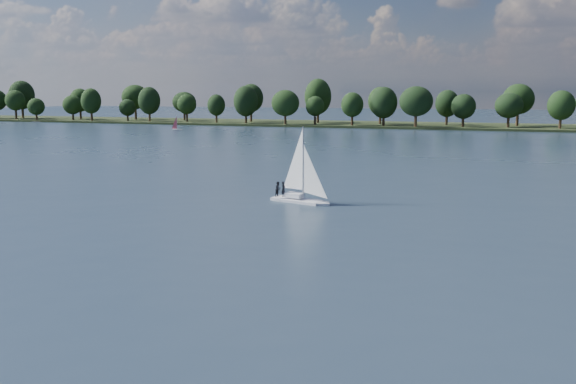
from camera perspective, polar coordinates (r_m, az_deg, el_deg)
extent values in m
plane|color=#233342|center=(122.97, 11.57, 2.96)|extent=(700.00, 700.00, 0.00)
cube|color=black|center=(234.10, 15.50, 5.57)|extent=(660.00, 40.00, 1.50)
cube|color=white|center=(72.54, 0.93, -0.92)|extent=(7.09, 3.76, 0.80)
cube|color=white|center=(72.40, 0.93, -0.30)|extent=(2.27, 1.72, 0.50)
cylinder|color=silver|center=(71.89, 0.94, 2.66)|extent=(0.12, 0.12, 8.03)
imported|color=black|center=(73.06, -0.41, 0.27)|extent=(0.48, 0.68, 1.73)
imported|color=black|center=(73.00, -0.87, 0.26)|extent=(0.85, 0.98, 1.73)
cube|color=silver|center=(210.53, -9.83, 5.42)|extent=(3.28, 2.73, 0.50)
cylinder|color=silver|center=(210.39, -9.85, 6.10)|extent=(0.09, 0.09, 4.46)
cube|color=#515356|center=(282.86, -21.40, 5.81)|extent=(4.15, 2.33, 0.50)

